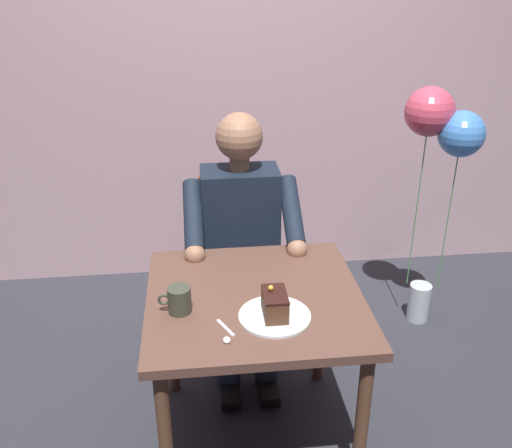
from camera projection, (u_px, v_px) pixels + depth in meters
The scene contains 10 objects.
ground_plane at pixel (255, 434), 2.42m from camera, with size 14.00×14.00×0.00m, color #2C2E35.
cafe_rear_panel at pixel (224, 30), 3.15m from camera, with size 6.40×0.12×3.00m, color #BE99A2.
dining_table at pixel (255, 317), 2.16m from camera, with size 0.81×0.79×0.71m.
chair at pixel (239, 257), 2.86m from camera, with size 0.42×0.42×0.89m.
seated_person at pixel (242, 243), 2.63m from camera, with size 0.53×0.58×1.25m.
dessert_plate at pixel (275, 316), 1.99m from camera, with size 0.26×0.26×0.01m, color white.
cake_slice at pixel (275, 304), 1.97m from camera, with size 0.08×0.14×0.11m.
coffee_cup at pixel (179, 299), 2.00m from camera, with size 0.12×0.08×0.10m.
dessert_spoon at pixel (226, 334), 1.89m from camera, with size 0.06×0.14×0.01m.
balloon_display at pixel (441, 144), 2.76m from camera, with size 0.38×0.32×1.31m.
Camera 1 is at (0.20, 1.79, 1.85)m, focal length 39.40 mm.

